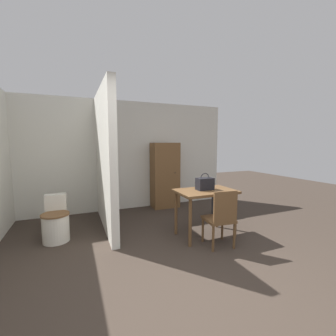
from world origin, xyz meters
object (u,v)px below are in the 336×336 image
at_px(dining_table, 205,197).
at_px(toilet, 56,223).
at_px(wooden_cabinet, 165,175).
at_px(space_heater, 220,205).
at_px(handbag, 205,184).
at_px(wooden_chair, 221,217).

relative_size(dining_table, toilet, 1.36).
distance_m(dining_table, wooden_cabinet, 1.86).
xyz_separation_m(wooden_cabinet, space_heater, (0.83, -1.07, -0.56)).
bearing_deg(handbag, wooden_cabinet, 89.28).
xyz_separation_m(toilet, space_heater, (3.14, 0.01, -0.07)).
bearing_deg(toilet, space_heater, 0.20).
height_order(toilet, wooden_cabinet, wooden_cabinet).
height_order(dining_table, wooden_chair, wooden_chair).
relative_size(dining_table, wooden_cabinet, 0.62).
xyz_separation_m(dining_table, wooden_chair, (-0.01, -0.44, -0.20)).
xyz_separation_m(wooden_chair, toilet, (-2.27, 1.22, -0.18)).
bearing_deg(toilet, dining_table, -18.75).
relative_size(handbag, wooden_cabinet, 0.18).
distance_m(wooden_chair, handbag, 0.63).
bearing_deg(wooden_chair, wooden_cabinet, 95.40).
height_order(wooden_chair, toilet, wooden_chair).
distance_m(handbag, space_heater, 1.32).
bearing_deg(toilet, handbag, -17.96).
distance_m(handbag, wooden_cabinet, 1.82).
bearing_deg(dining_table, toilet, 161.25).
relative_size(handbag, space_heater, 0.64).
xyz_separation_m(dining_table, space_heater, (0.86, 0.79, -0.45)).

